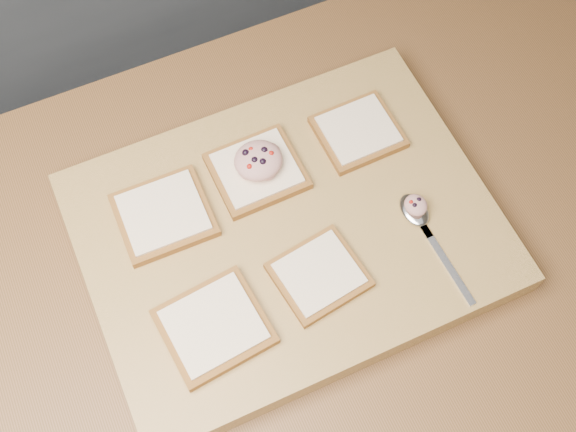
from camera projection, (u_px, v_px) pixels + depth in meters
name	position (u px, v px, depth m)	size (l,w,h in m)	color
ground	(226.00, 422.00, 1.79)	(4.00, 4.00, 0.00)	#515459
island_counter	(208.00, 379.00, 1.39)	(2.00, 0.80, 0.90)	slate
cutting_board	(288.00, 232.00, 1.01)	(0.56, 0.42, 0.04)	tan
bread_far_left	(164.00, 215.00, 0.99)	(0.13, 0.12, 0.02)	olive
bread_far_center	(257.00, 171.00, 1.02)	(0.12, 0.11, 0.02)	olive
bread_far_right	(358.00, 132.00, 1.05)	(0.12, 0.11, 0.02)	olive
bread_near_left	(214.00, 326.00, 0.92)	(0.14, 0.13, 0.02)	olive
bread_near_center	(319.00, 275.00, 0.95)	(0.12, 0.12, 0.02)	olive
tuna_salad_dollop	(258.00, 160.00, 1.00)	(0.07, 0.06, 0.03)	tan
spoon	(419.00, 218.00, 0.99)	(0.04, 0.18, 0.01)	silver
spoon_salad	(416.00, 205.00, 0.98)	(0.03, 0.03, 0.02)	tan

